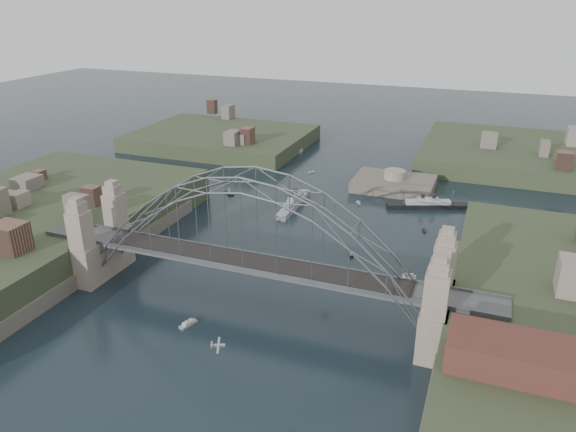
# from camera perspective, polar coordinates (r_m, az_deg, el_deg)

# --- Properties ---
(ground) EXTENTS (500.00, 500.00, 0.00)m
(ground) POSITION_cam_1_polar(r_m,az_deg,el_deg) (97.96, -3.81, -9.21)
(ground) COLOR black
(ground) RESTS_ON ground
(bridge) EXTENTS (84.00, 13.80, 24.60)m
(bridge) POSITION_cam_1_polar(r_m,az_deg,el_deg) (92.09, -4.01, -2.67)
(bridge) COLOR #4D4D4F
(bridge) RESTS_ON ground
(shore_west) EXTENTS (50.50, 90.00, 12.00)m
(shore_west) POSITION_cam_1_polar(r_m,az_deg,el_deg) (129.52, -27.61, -2.66)
(shore_west) COLOR #333E26
(shore_west) RESTS_ON ground
(headland_nw) EXTENTS (60.00, 45.00, 9.00)m
(headland_nw) POSITION_cam_1_polar(r_m,az_deg,el_deg) (199.60, -6.93, 7.56)
(headland_nw) COLOR #333E26
(headland_nw) RESTS_ON ground
(headland_ne) EXTENTS (70.00, 55.00, 9.50)m
(headland_ne) POSITION_cam_1_polar(r_m,az_deg,el_deg) (192.69, 24.50, 5.21)
(headland_ne) COLOR #333E26
(headland_ne) RESTS_ON ground
(fort_island) EXTENTS (22.00, 16.00, 9.40)m
(fort_island) POSITION_cam_1_polar(r_m,az_deg,el_deg) (156.11, 11.01, 2.72)
(fort_island) COLOR #5B5348
(fort_island) RESTS_ON ground
(wharf_shed) EXTENTS (20.00, 8.00, 4.00)m
(wharf_shed) POSITION_cam_1_polar(r_m,az_deg,el_deg) (74.49, 24.19, -13.55)
(wharf_shed) COLOR #592D26
(wharf_shed) RESTS_ON shore_east
(naval_cruiser_near) EXTENTS (3.32, 20.29, 6.06)m
(naval_cruiser_near) POSITION_cam_1_polar(r_m,az_deg,el_deg) (139.76, 0.58, 1.34)
(naval_cruiser_near) COLOR #969C9E
(naval_cruiser_near) RESTS_ON ground
(naval_cruiser_far) EXTENTS (4.66, 17.21, 5.75)m
(naval_cruiser_far) POSITION_cam_1_polar(r_m,az_deg,el_deg) (182.59, 0.00, 6.45)
(naval_cruiser_far) COLOR #969C9E
(naval_cruiser_far) RESTS_ON ground
(ocean_liner) EXTENTS (20.40, 9.91, 5.09)m
(ocean_liner) POSITION_cam_1_polar(r_m,az_deg,el_deg) (143.64, 14.45, 1.13)
(ocean_liner) COLOR black
(ocean_liner) RESTS_ON ground
(aeroplane) EXTENTS (2.02, 3.40, 0.52)m
(aeroplane) POSITION_cam_1_polar(r_m,az_deg,el_deg) (74.90, -7.49, -13.31)
(aeroplane) COLOR #A9ACB0
(small_boat_a) EXTENTS (1.74, 2.25, 1.43)m
(small_boat_a) POSITION_cam_1_polar(r_m,az_deg,el_deg) (118.66, -8.50, -3.28)
(small_boat_a) COLOR #B8B8B4
(small_boat_a) RESTS_ON ground
(small_boat_b) EXTENTS (1.44, 1.68, 1.43)m
(small_boat_b) POSITION_cam_1_polar(r_m,az_deg,el_deg) (114.83, 6.61, -4.09)
(small_boat_b) COLOR #B8B8B4
(small_boat_b) RESTS_ON ground
(small_boat_c) EXTENTS (2.06, 3.47, 1.43)m
(small_boat_c) POSITION_cam_1_polar(r_m,az_deg,el_deg) (93.52, -10.43, -11.07)
(small_boat_c) COLOR #B8B8B4
(small_boat_c) RESTS_ON ground
(small_boat_d) EXTENTS (1.18, 2.15, 0.45)m
(small_boat_d) POSITION_cam_1_polar(r_m,az_deg,el_deg) (129.66, 14.10, -1.50)
(small_boat_d) COLOR #B8B8B4
(small_boat_d) RESTS_ON ground
(small_boat_e) EXTENTS (3.90, 3.59, 2.38)m
(small_boat_e) POSITION_cam_1_polar(r_m,az_deg,el_deg) (149.73, -6.21, 2.53)
(small_boat_e) COLOR #B8B8B4
(small_boat_e) RESTS_ON ground
(small_boat_f) EXTENTS (1.53, 1.57, 1.43)m
(small_boat_f) POSITION_cam_1_polar(r_m,az_deg,el_deg) (143.26, 7.40, 1.41)
(small_boat_f) COLOR #B8B8B4
(small_boat_f) RESTS_ON ground
(small_boat_h) EXTENTS (1.84, 2.12, 0.45)m
(small_boat_h) POSITION_cam_1_polar(r_m,az_deg,el_deg) (166.97, 2.45, 4.61)
(small_boat_h) COLOR #B8B8B4
(small_boat_h) RESTS_ON ground
(small_boat_i) EXTENTS (2.73, 1.26, 1.43)m
(small_boat_i) POSITION_cam_1_polar(r_m,az_deg,el_deg) (108.70, 12.62, -6.15)
(small_boat_i) COLOR #B8B8B4
(small_boat_i) RESTS_ON ground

